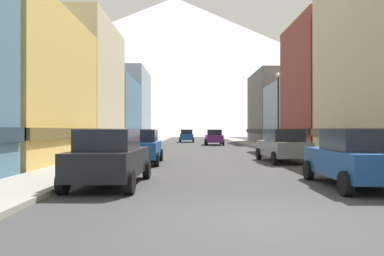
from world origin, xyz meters
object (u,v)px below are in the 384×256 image
Objects in this scene: car_right_0 at (355,158)px; pedestrian_1 at (272,139)px; car_driving_1 at (187,136)px; car_left_1 at (141,146)px; car_left_0 at (110,157)px; car_right_1 at (283,146)px; car_driving_0 at (214,137)px; potted_plant_0 at (342,150)px; trash_bin_right at (337,151)px; parking_meter_near at (370,149)px; streetlamp_right at (278,100)px; pedestrian_0 at (126,140)px.

pedestrian_1 is (2.45, 22.40, -0.03)m from car_right_0.
car_left_1 is at bearing -93.80° from car_driving_1.
car_left_0 is 0.99× the size of car_right_1.
car_driving_0 is 23.31m from potted_plant_0.
car_driving_1 is (-3.20, 9.73, 0.00)m from car_driving_0.
car_right_1 is 2.76m from trash_bin_right.
car_right_0 is 8.13m from trash_bin_right.
car_driving_0 is at bearing 77.02° from car_left_1.
car_left_0 is 12.54m from trash_bin_right.
trash_bin_right is (0.60, 4.69, -0.37)m from parking_meter_near.
car_driving_0 is (-2.20, 31.36, 0.00)m from car_right_0.
streetlamp_right is at bearing -76.13° from car_driving_0.
car_driving_1 is at bearing 100.93° from parking_meter_near.
car_driving_0 is at bearing 103.40° from potted_plant_0.
streetlamp_right is (6.95, -24.92, 3.09)m from car_driving_1.
parking_meter_near is at bearing -91.48° from pedestrian_1.
pedestrian_0 is (-7.85, -13.78, 0.04)m from car_driving_0.
car_right_1 is 8.19m from streetlamp_right.
parking_meter_near is at bearing -102.46° from potted_plant_0.
car_left_0 is at bearing -114.51° from pedestrian_1.
car_left_1 is 3.33× the size of parking_meter_near.
trash_bin_right is 14.69m from pedestrian_1.
pedestrian_0 reaches higher than potted_plant_0.
pedestrian_0 is at bearing 104.26° from car_left_1.
pedestrian_0 is 1.08× the size of pedestrian_1.
parking_meter_near is at bearing -88.26° from streetlamp_right.
trash_bin_right is (7.95, -33.37, -0.26)m from car_driving_1.
car_driving_0 is 4.49× the size of trash_bin_right.
car_right_1 is 3.37× the size of parking_meter_near.
car_left_1 and car_driving_0 have the same top height.
car_left_0 is 11.32m from car_right_1.
car_right_0 is (7.60, -0.35, 0.00)m from car_left_0.
car_driving_1 is at bearing 103.40° from trash_bin_right.
potted_plant_0 is at bearing 37.64° from car_left_0.
parking_meter_near is at bearing -97.29° from trash_bin_right.
car_left_0 is 1.01× the size of car_driving_1.
streetlamp_right is (1.55, 7.43, 3.09)m from car_right_1.
car_left_1 is 10.74m from parking_meter_near.
car_right_0 is at bearing -122.83° from parking_meter_near.
car_right_1 is at bearing -101.76° from streetlamp_right.
streetlamp_right reaches higher than pedestrian_0.
car_left_1 is 9.95m from pedestrian_0.
potted_plant_0 is at bearing -86.87° from pedestrian_1.
parking_meter_near is at bearing 15.63° from car_left_0.
potted_plant_0 is at bearing -76.60° from car_driving_0.
car_driving_1 is at bearing 78.81° from pedestrian_0.
pedestrian_0 is (-10.05, 17.58, 0.04)m from car_right_0.
car_left_0 is at bearing -132.21° from car_right_1.
pedestrian_1 is (10.05, 14.46, -0.03)m from car_left_1.
trash_bin_right is 16.01m from pedestrian_0.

